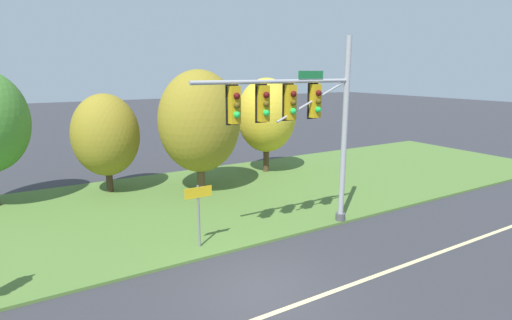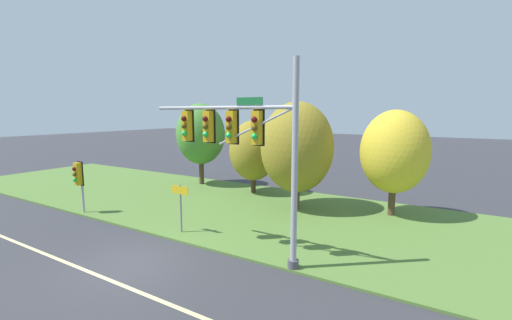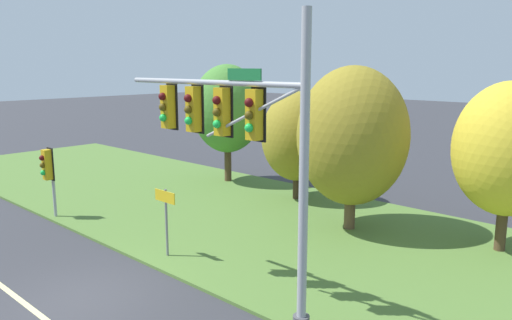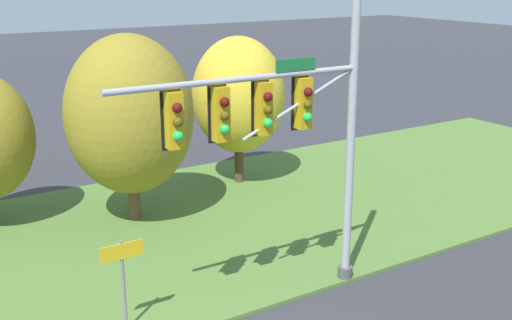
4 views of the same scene
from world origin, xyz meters
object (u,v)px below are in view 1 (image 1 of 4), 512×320
(route_sign_post, at_px, (199,206))
(tree_left_of_mast, at_px, (106,135))
(traffic_signal_mast, at_px, (302,115))
(tree_behind_signpost, at_px, (199,122))
(tree_mid_verge, at_px, (266,115))

(route_sign_post, xyz_separation_m, tree_left_of_mast, (-1.35, 8.46, 1.42))
(traffic_signal_mast, distance_m, tree_behind_signpost, 7.21)
(tree_left_of_mast, height_order, tree_mid_verge, tree_mid_verge)
(tree_left_of_mast, xyz_separation_m, tree_mid_verge, (9.13, -0.52, 0.52))
(traffic_signal_mast, bearing_deg, tree_mid_verge, 65.48)
(traffic_signal_mast, distance_m, tree_mid_verge, 9.48)
(tree_left_of_mast, bearing_deg, route_sign_post, -80.95)
(route_sign_post, bearing_deg, traffic_signal_mast, -9.17)
(tree_behind_signpost, xyz_separation_m, tree_mid_verge, (4.96, 1.50, -0.11))
(route_sign_post, relative_size, tree_behind_signpost, 0.36)
(tree_left_of_mast, relative_size, tree_mid_verge, 0.88)
(tree_left_of_mast, height_order, tree_behind_signpost, tree_behind_signpost)
(traffic_signal_mast, distance_m, route_sign_post, 4.94)
(route_sign_post, xyz_separation_m, tree_behind_signpost, (2.83, 6.45, 2.04))
(tree_behind_signpost, distance_m, tree_mid_verge, 5.18)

